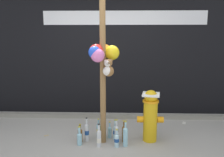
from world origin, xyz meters
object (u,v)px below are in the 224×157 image
Objects in this scene: bottle_7 at (87,132)px; bottle_6 at (102,131)px; memorial_post at (103,45)px; bottle_11 at (79,138)px; bottle_3 at (110,131)px; bottle_9 at (80,135)px; fire_hydrant at (150,115)px; bottle_5 at (115,132)px; bottle_1 at (117,140)px; bottle_2 at (124,134)px; bottle_10 at (117,133)px; bottle_8 at (125,136)px; bottle_0 at (99,130)px; bottle_4 at (99,138)px.

bottle_6 is at bearing 22.92° from bottle_7.
memorial_post reaches higher than bottle_11.
bottle_9 reaches higher than bottle_3.
bottle_5 is (-0.59, 0.02, -0.32)m from fire_hydrant.
bottle_5 reaches higher than bottle_11.
bottle_2 reaches higher than bottle_1.
bottle_10 is at bearing -3.90° from memorial_post.
bottle_6 is (-0.24, 0.03, -0.00)m from bottle_5.
bottle_8 is at bearing -34.21° from bottle_6.
bottle_6 is 0.89× the size of bottle_10.
bottle_2 is (0.12, 0.18, 0.03)m from bottle_1.
memorial_post is at bearing -72.34° from bottle_6.
bottle_0 is 0.85× the size of bottle_4.
memorial_post is 1.41m from fire_hydrant.
bottle_2 is 0.73m from bottle_9.
bottle_9 is at bearing -141.81° from bottle_0.
bottle_1 is 1.03× the size of bottle_3.
bottle_4 is (-0.40, -0.18, -0.00)m from bottle_2.
bottle_4 is at bearing -162.73° from fire_hydrant.
bottle_10 is at bearing 91.26° from bottle_1.
memorial_post reaches higher than bottle_9.
bottle_10 reaches higher than bottle_5.
bottle_3 is 0.71× the size of bottle_7.
bottle_1 reaches higher than bottle_3.
bottle_8 is at bearing -9.69° from bottle_9.
memorial_post is at bearing 67.85° from bottle_4.
fire_hydrant is 2.43× the size of bottle_6.
bottle_10 is (-0.14, 0.11, -0.01)m from bottle_8.
bottle_9 is at bearing -158.67° from bottle_3.
memorial_post reaches higher than bottle_3.
bottle_3 is at bearing 172.54° from fire_hydrant.
bottle_11 is (-0.34, -0.26, -0.01)m from bottle_6.
bottle_7 is at bearing 177.71° from bottle_2.
bottle_1 is at bearing -21.87° from bottle_7.
fire_hydrant reaches higher than bottle_10.
bottle_4 is 0.31m from bottle_6.
bottle_1 is 0.73× the size of bottle_7.
fire_hydrant is 2.28× the size of bottle_4.
bottle_2 is at bearing 1.65° from bottle_9.
bottle_2 is 0.88× the size of bottle_8.
bottle_1 is at bearing -88.74° from bottle_10.
bottle_4 is 0.37m from bottle_9.
bottle_1 is 0.22m from bottle_2.
memorial_post is 1.51m from bottle_8.
fire_hydrant reaches higher than bottle_8.
bottle_5 is at bearing 47.98° from bottle_4.
bottle_10 is (0.28, 0.14, 0.02)m from bottle_4.
bottle_11 is (-0.61, 0.05, 0.01)m from bottle_1.
bottle_10 is at bearing -1.66° from bottle_9.
bottle_0 is 0.88× the size of bottle_2.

